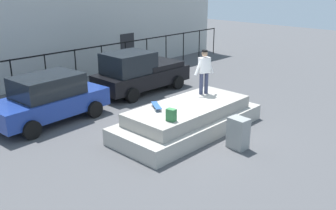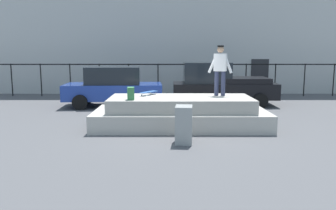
# 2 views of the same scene
# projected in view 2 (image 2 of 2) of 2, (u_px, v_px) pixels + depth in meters

# --- Properties ---
(ground_plane) EXTENTS (60.00, 60.00, 0.00)m
(ground_plane) POSITION_uv_depth(u_px,v_px,m) (176.00, 127.00, 11.19)
(ground_plane) COLOR #4C4C4F
(concrete_ledge) EXTENTS (5.53, 2.41, 0.97)m
(concrete_ledge) POSITION_uv_depth(u_px,v_px,m) (181.00, 113.00, 11.14)
(concrete_ledge) COLOR #ADA89E
(concrete_ledge) RESTS_ON ground_plane
(skateboarder) EXTENTS (0.81, 0.36, 1.64)m
(skateboarder) POSITION_uv_depth(u_px,v_px,m) (221.00, 67.00, 11.30)
(skateboarder) COLOR #2D334C
(skateboarder) RESTS_ON concrete_ledge
(skateboard) EXTENTS (0.60, 0.79, 0.12)m
(skateboard) POSITION_uv_depth(u_px,v_px,m) (149.00, 92.00, 11.54)
(skateboard) COLOR #264C8C
(skateboard) RESTS_ON concrete_ledge
(backpack) EXTENTS (0.24, 0.31, 0.38)m
(backpack) POSITION_uv_depth(u_px,v_px,m) (131.00, 93.00, 10.41)
(backpack) COLOR #33723F
(backpack) RESTS_ON concrete_ledge
(car_blue_sedan_near) EXTENTS (4.36, 2.31, 1.75)m
(car_blue_sedan_near) POSITION_uv_depth(u_px,v_px,m) (114.00, 86.00, 15.34)
(car_blue_sedan_near) COLOR navy
(car_blue_sedan_near) RESTS_ON ground_plane
(car_black_pickup_mid) EXTENTS (4.63, 2.11, 1.94)m
(car_black_pickup_mid) POSITION_uv_depth(u_px,v_px,m) (221.00, 84.00, 15.68)
(car_black_pickup_mid) COLOR black
(car_black_pickup_mid) RESTS_ON ground_plane
(utility_box) EXTENTS (0.49, 0.63, 1.00)m
(utility_box) POSITION_uv_depth(u_px,v_px,m) (184.00, 125.00, 9.12)
(utility_box) COLOR gray
(utility_box) RESTS_ON ground_plane
(fence_row) EXTENTS (24.06, 0.06, 1.78)m
(fence_row) POSITION_uv_depth(u_px,v_px,m) (173.00, 74.00, 18.80)
(fence_row) COLOR black
(fence_row) RESTS_ON ground_plane
(warehouse_building) EXTENTS (25.57, 8.67, 6.86)m
(warehouse_building) POSITION_uv_depth(u_px,v_px,m) (172.00, 37.00, 23.56)
(warehouse_building) COLOR #B2B2AD
(warehouse_building) RESTS_ON ground_plane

